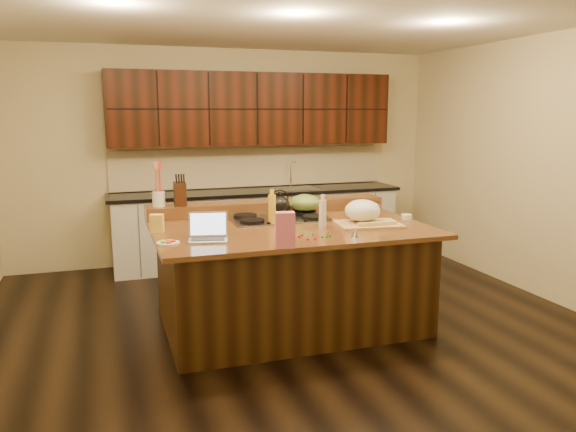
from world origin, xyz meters
name	(u,v)px	position (x,y,z in m)	size (l,w,h in m)	color
room	(290,178)	(0.00, 0.00, 1.35)	(5.52, 5.02, 2.72)	black
island	(290,275)	(0.00, 0.00, 0.46)	(2.40, 1.60, 0.92)	black
back_ledge	(268,207)	(0.00, 0.70, 0.98)	(2.40, 0.30, 0.12)	black
cooktop	(280,218)	(0.00, 0.30, 0.94)	(0.92, 0.52, 0.05)	gray
back_counter	(257,186)	(0.30, 2.23, 0.98)	(3.70, 0.66, 2.40)	silver
kettle	(280,206)	(0.00, 0.30, 1.06)	(0.20, 0.20, 0.18)	black
green_bowl	(305,203)	(0.30, 0.43, 1.05)	(0.30, 0.30, 0.16)	olive
laptop	(208,233)	(-0.79, -0.31, 0.98)	(0.36, 0.31, 0.22)	#B7B7BC
oil_bottle	(272,210)	(-0.13, 0.12, 1.06)	(0.07, 0.07, 0.27)	gold
vinegar_bottle	(323,215)	(0.23, -0.21, 1.04)	(0.06, 0.06, 0.25)	silver
wooden_tray	(364,214)	(0.65, -0.16, 1.02)	(0.60, 0.48, 0.23)	tan
ramekin_a	(390,223)	(0.86, -0.27, 0.94)	(0.10, 0.10, 0.04)	white
ramekin_b	(363,214)	(0.83, 0.23, 0.94)	(0.10, 0.10, 0.04)	white
ramekin_c	(407,217)	(1.15, -0.05, 0.94)	(0.10, 0.10, 0.04)	white
strainer_bowl	(368,209)	(0.94, 0.34, 0.97)	(0.24, 0.24, 0.09)	#996B3F
kitchen_timer	(356,233)	(0.36, -0.61, 0.96)	(0.08, 0.08, 0.07)	silver
pink_bag	(285,230)	(-0.29, -0.76, 1.06)	(0.14, 0.08, 0.27)	pink
candy_plate	(168,243)	(-1.11, -0.35, 0.93)	(0.18, 0.18, 0.01)	white
package_box	(157,223)	(-1.15, 0.09, 1.00)	(0.11, 0.08, 0.16)	#ECCF53
utensil_crock	(159,199)	(-1.07, 0.70, 1.11)	(0.12, 0.12, 0.14)	white
knife_block	(180,194)	(-0.87, 0.70, 1.15)	(0.11, 0.18, 0.22)	black
gumdrop_0	(315,237)	(0.03, -0.54, 0.93)	(0.02, 0.02, 0.02)	red
gumdrop_1	(327,237)	(0.13, -0.55, 0.93)	(0.02, 0.02, 0.02)	#198C26
gumdrop_2	(299,237)	(-0.08, -0.48, 0.93)	(0.02, 0.02, 0.02)	red
gumdrop_3	(302,234)	(-0.03, -0.41, 0.93)	(0.02, 0.02, 0.02)	#198C26
gumdrop_4	(315,239)	(0.01, -0.59, 0.93)	(0.02, 0.02, 0.02)	red
gumdrop_5	(313,234)	(0.06, -0.42, 0.93)	(0.02, 0.02, 0.02)	#198C26
gumdrop_6	(329,234)	(0.19, -0.45, 0.93)	(0.02, 0.02, 0.02)	red
gumdrop_7	(330,234)	(0.19, -0.48, 0.93)	(0.02, 0.02, 0.02)	#198C26
gumdrop_8	(308,239)	(-0.04, -0.58, 0.93)	(0.02, 0.02, 0.02)	red
gumdrop_9	(322,237)	(0.09, -0.55, 0.93)	(0.02, 0.02, 0.02)	#198C26
gumdrop_10	(287,240)	(-0.21, -0.56, 0.93)	(0.02, 0.02, 0.02)	red
gumdrop_11	(293,241)	(-0.18, -0.61, 0.93)	(0.02, 0.02, 0.02)	#198C26
gumdrop_12	(329,233)	(0.21, -0.41, 0.93)	(0.02, 0.02, 0.02)	red
gumdrop_13	(330,236)	(0.17, -0.52, 0.93)	(0.02, 0.02, 0.02)	#198C26
gumdrop_14	(302,235)	(-0.04, -0.42, 0.93)	(0.02, 0.02, 0.02)	red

